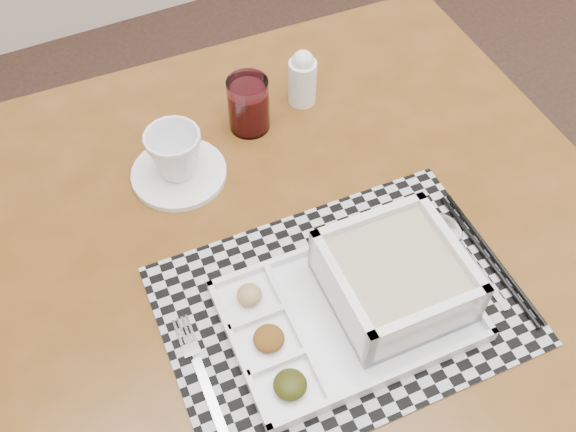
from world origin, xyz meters
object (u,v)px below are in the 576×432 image
object	(u,v)px
dining_table	(303,276)
juice_glass	(249,106)
cup	(175,154)
serving_tray	(379,290)
creamer_bottle	(302,78)

from	to	relation	value
dining_table	juice_glass	distance (m)	0.29
dining_table	juice_glass	size ratio (longest dim) A/B	10.84
dining_table	cup	xyz separation A→B (m)	(-0.11, 0.21, 0.13)
serving_tray	cup	world-z (taller)	serving_tray
juice_glass	creamer_bottle	xyz separation A→B (m)	(0.11, 0.02, 0.01)
serving_tray	juice_glass	bearing A→B (deg)	91.82
juice_glass	creamer_bottle	distance (m)	0.11
cup	creamer_bottle	size ratio (longest dim) A/B	0.83
cup	juice_glass	distance (m)	0.15
creamer_bottle	dining_table	bearing A→B (deg)	-116.55
dining_table	creamer_bottle	xyz separation A→B (m)	(0.14, 0.28, 0.13)
serving_tray	creamer_bottle	size ratio (longest dim) A/B	3.18
juice_glass	creamer_bottle	size ratio (longest dim) A/B	0.91
serving_tray	dining_table	bearing A→B (deg)	109.94
cup	juice_glass	size ratio (longest dim) A/B	0.91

